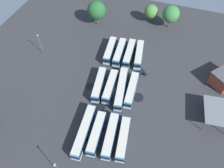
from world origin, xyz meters
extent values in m
plane|color=#333335|center=(0.00, 0.00, 0.00)|extent=(113.02, 113.02, 0.00)
cube|color=teal|center=(-15.75, -7.38, 1.88)|extent=(12.16, 4.14, 3.16)
cube|color=beige|center=(-15.75, -7.38, 3.53)|extent=(11.66, 3.88, 0.14)
cube|color=black|center=(-15.75, -7.38, 2.38)|extent=(12.22, 4.18, 1.01)
cube|color=silver|center=(-15.75, -7.38, 0.99)|extent=(12.22, 4.18, 0.63)
cube|color=black|center=(-9.83, -6.51, 2.48)|extent=(0.35, 1.98, 1.16)
cylinder|color=black|center=(-12.25, -5.73, 0.50)|extent=(1.03, 0.44, 1.00)
cylinder|color=black|center=(-11.92, -7.95, 0.50)|extent=(1.03, 0.44, 1.00)
cylinder|color=black|center=(-19.57, -6.81, 0.50)|extent=(1.03, 0.44, 1.00)
cylinder|color=black|center=(-19.25, -9.02, 0.50)|extent=(1.03, 0.44, 1.00)
cube|color=teal|center=(-16.05, -3.92, 1.88)|extent=(12.85, 4.01, 3.16)
cube|color=beige|center=(-16.05, -3.92, 3.53)|extent=(12.32, 3.75, 0.14)
cube|color=black|center=(-16.05, -3.92, 2.38)|extent=(12.92, 4.05, 1.01)
cube|color=silver|center=(-16.05, -3.92, 0.99)|extent=(12.92, 4.05, 0.63)
cube|color=black|center=(-9.77, -3.12, 2.48)|extent=(0.31, 1.99, 1.16)
cylinder|color=black|center=(-12.31, -2.32, 0.50)|extent=(1.03, 0.42, 1.00)
cylinder|color=black|center=(-12.03, -4.54, 0.50)|extent=(1.03, 0.42, 1.00)
cylinder|color=black|center=(-20.08, -3.30, 0.50)|extent=(1.03, 0.42, 1.00)
cylinder|color=black|center=(-19.80, -5.52, 0.50)|extent=(1.03, 0.42, 1.00)
cube|color=teal|center=(-16.56, -0.11, 1.88)|extent=(12.49, 3.68, 3.16)
cube|color=beige|center=(-16.56, -0.11, 3.53)|extent=(11.98, 3.44, 0.14)
cube|color=black|center=(-16.56, -0.11, 2.38)|extent=(12.56, 3.72, 1.01)
cube|color=silver|center=(-16.56, -0.11, 0.99)|extent=(12.56, 3.72, 0.63)
cube|color=black|center=(-10.42, 0.52, 2.48)|extent=(0.26, 1.99, 1.16)
cylinder|color=black|center=(-12.88, 1.39, 0.50)|extent=(1.03, 0.40, 1.00)
cylinder|color=black|center=(-12.65, -0.83, 0.50)|extent=(1.03, 0.40, 1.00)
cylinder|color=black|center=(-20.47, 0.61, 0.50)|extent=(1.03, 0.40, 1.00)
cylinder|color=black|center=(-20.24, -1.61, 0.50)|extent=(1.03, 0.40, 1.00)
cube|color=teal|center=(-17.09, 3.28, 1.88)|extent=(15.59, 3.95, 3.16)
cube|color=beige|center=(-17.09, 3.28, 3.53)|extent=(14.95, 3.70, 0.14)
cube|color=black|center=(-17.09, 3.28, 2.38)|extent=(15.67, 4.00, 1.01)
cube|color=silver|center=(-17.09, 3.28, 0.99)|extent=(15.67, 4.00, 0.63)
cube|color=black|center=(-9.41, 4.05, 2.48)|extent=(0.26, 1.99, 1.16)
cube|color=#47474C|center=(-18.78, 3.11, 1.88)|extent=(1.14, 2.56, 3.03)
cylinder|color=black|center=(-12.45, 4.87, 0.50)|extent=(1.02, 0.40, 1.00)
cylinder|color=black|center=(-12.23, 2.64, 0.50)|extent=(1.02, 0.40, 1.00)
cylinder|color=black|center=(-21.96, 3.92, 0.50)|extent=(1.02, 0.40, 1.00)
cylinder|color=black|center=(-21.74, 1.69, 0.50)|extent=(1.02, 0.40, 1.00)
cube|color=teal|center=(0.70, -5.05, 1.88)|extent=(12.79, 3.40, 3.16)
cube|color=beige|center=(0.70, -5.05, 3.53)|extent=(12.27, 3.17, 0.14)
cube|color=black|center=(0.70, -5.05, 2.38)|extent=(12.85, 3.44, 1.01)
cube|color=silver|center=(0.70, -5.05, 0.99)|extent=(12.85, 3.44, 0.63)
cube|color=black|center=(7.02, -4.56, 2.48)|extent=(0.21, 1.99, 1.16)
cylinder|color=black|center=(4.52, -3.63, 0.50)|extent=(1.02, 0.38, 1.00)
cylinder|color=black|center=(4.70, -5.86, 0.50)|extent=(1.02, 0.38, 1.00)
cylinder|color=black|center=(-3.29, -4.23, 0.50)|extent=(1.02, 0.38, 1.00)
cylinder|color=black|center=(-3.12, -6.47, 0.50)|extent=(1.02, 0.38, 1.00)
cube|color=teal|center=(0.16, -1.79, 1.88)|extent=(15.61, 4.94, 3.16)
cube|color=beige|center=(0.16, -1.79, 3.53)|extent=(14.97, 4.64, 0.14)
cube|color=black|center=(0.16, -1.79, 2.38)|extent=(15.69, 4.99, 1.01)
cube|color=silver|center=(0.16, -1.79, 0.99)|extent=(15.69, 4.99, 0.63)
cube|color=black|center=(7.78, -0.52, 2.48)|extent=(0.39, 1.98, 1.16)
cube|color=#47474C|center=(-1.51, -2.07, 1.88)|extent=(1.30, 2.60, 3.03)
cylinder|color=black|center=(4.69, 0.10, 0.50)|extent=(1.04, 0.46, 1.00)
cylinder|color=black|center=(5.06, -2.11, 0.50)|extent=(1.04, 0.46, 1.00)
cylinder|color=black|center=(-4.74, -1.48, 0.50)|extent=(1.04, 0.46, 1.00)
cylinder|color=black|center=(-4.37, -3.68, 0.50)|extent=(1.04, 0.46, 1.00)
cube|color=teal|center=(-0.17, 1.69, 1.88)|extent=(12.23, 3.50, 3.16)
cube|color=beige|center=(-0.17, 1.69, 3.53)|extent=(11.74, 3.26, 0.14)
cube|color=black|center=(-0.17, 1.69, 2.38)|extent=(12.30, 3.54, 1.01)
cube|color=silver|center=(-0.17, 1.69, 0.99)|extent=(12.30, 3.54, 0.63)
cube|color=black|center=(5.85, 2.23, 2.48)|extent=(0.24, 1.99, 1.16)
cylinder|color=black|center=(3.45, 3.14, 0.50)|extent=(1.02, 0.39, 1.00)
cylinder|color=black|center=(3.65, 0.91, 0.50)|extent=(1.02, 0.39, 1.00)
cylinder|color=black|center=(-4.00, 2.47, 0.50)|extent=(1.02, 0.39, 1.00)
cylinder|color=black|center=(-3.80, 0.24, 0.50)|extent=(1.02, 0.39, 1.00)
cube|color=teal|center=(-0.63, 5.32, 1.88)|extent=(12.67, 4.32, 3.16)
cube|color=beige|center=(-0.63, 5.32, 3.53)|extent=(12.15, 4.05, 0.14)
cube|color=black|center=(-0.63, 5.32, 2.38)|extent=(12.74, 4.37, 1.01)
cube|color=silver|center=(-0.63, 5.32, 0.99)|extent=(12.74, 4.37, 0.63)
cube|color=black|center=(5.53, 6.28, 2.48)|extent=(0.37, 1.98, 1.16)
cylinder|color=black|center=(3.01, 7.02, 0.50)|extent=(1.03, 0.45, 1.00)
cylinder|color=black|center=(3.35, 4.81, 0.50)|extent=(1.03, 0.45, 1.00)
cylinder|color=black|center=(-4.62, 5.83, 0.50)|extent=(1.03, 0.45, 1.00)
cylinder|color=black|center=(-4.27, 3.62, 0.50)|extent=(1.03, 0.45, 1.00)
cube|color=teal|center=(16.79, -3.21, 1.88)|extent=(12.63, 4.32, 3.16)
cube|color=beige|center=(16.79, -3.21, 3.53)|extent=(12.11, 4.05, 0.14)
cube|color=black|center=(16.79, -3.21, 2.38)|extent=(12.69, 4.37, 1.01)
cube|color=silver|center=(16.79, -3.21, 0.99)|extent=(12.69, 4.37, 0.63)
cube|color=black|center=(22.93, -2.25, 2.48)|extent=(0.37, 1.98, 1.16)
cylinder|color=black|center=(20.41, -1.51, 0.50)|extent=(1.03, 0.45, 1.00)
cylinder|color=black|center=(20.76, -3.72, 0.50)|extent=(1.03, 0.45, 1.00)
cylinder|color=black|center=(12.82, -2.69, 0.50)|extent=(1.03, 0.45, 1.00)
cylinder|color=black|center=(13.17, -4.91, 0.50)|extent=(1.03, 0.45, 1.00)
cube|color=teal|center=(16.27, 0.25, 1.88)|extent=(12.79, 3.48, 3.16)
cube|color=beige|center=(16.27, 0.25, 3.53)|extent=(12.27, 3.25, 0.14)
cube|color=black|center=(16.27, 0.25, 2.38)|extent=(12.85, 3.52, 1.01)
cube|color=silver|center=(16.27, 0.25, 0.99)|extent=(12.85, 3.52, 0.63)
cube|color=black|center=(22.57, 0.78, 2.48)|extent=(0.23, 1.99, 1.16)
cylinder|color=black|center=(20.08, 1.69, 0.50)|extent=(1.02, 0.38, 1.00)
cylinder|color=black|center=(20.26, -0.54, 0.50)|extent=(1.02, 0.38, 1.00)
cylinder|color=black|center=(12.27, 1.03, 0.50)|extent=(1.02, 0.38, 1.00)
cylinder|color=black|center=(12.46, -1.20, 0.50)|extent=(1.02, 0.38, 1.00)
cube|color=teal|center=(15.65, 3.72, 1.88)|extent=(12.64, 3.51, 3.16)
cube|color=beige|center=(15.65, 3.72, 3.53)|extent=(12.12, 3.27, 0.14)
cube|color=black|center=(15.65, 3.72, 2.38)|extent=(12.70, 3.55, 1.01)
cube|color=silver|center=(15.65, 3.72, 0.99)|extent=(12.70, 3.55, 0.63)
cube|color=black|center=(21.88, 4.26, 2.48)|extent=(0.23, 1.99, 1.16)
cylinder|color=black|center=(19.40, 5.17, 0.50)|extent=(1.02, 0.39, 1.00)
cylinder|color=black|center=(19.60, 2.94, 0.50)|extent=(1.02, 0.39, 1.00)
cylinder|color=black|center=(11.70, 4.49, 0.50)|extent=(1.02, 0.39, 1.00)
cylinder|color=black|center=(11.89, 2.26, 0.50)|extent=(1.02, 0.39, 1.00)
cube|color=teal|center=(15.43, 7.28, 1.88)|extent=(12.23, 3.77, 3.16)
cube|color=beige|center=(15.43, 7.28, 3.53)|extent=(11.73, 3.52, 0.14)
cube|color=black|center=(15.43, 7.28, 2.38)|extent=(12.29, 3.81, 1.01)
cube|color=silver|center=(15.43, 7.28, 0.99)|extent=(12.29, 3.81, 0.63)
cube|color=black|center=(21.42, 7.96, 2.48)|extent=(0.28, 1.99, 1.16)
cylinder|color=black|center=(19.01, 8.81, 0.50)|extent=(1.03, 0.41, 1.00)
cylinder|color=black|center=(19.27, 6.58, 0.50)|extent=(1.03, 0.41, 1.00)
cylinder|color=black|center=(11.60, 7.97, 0.50)|extent=(1.03, 0.41, 1.00)
cylinder|color=black|center=(11.85, 5.75, 0.50)|extent=(1.03, 0.41, 1.00)
cube|color=slate|center=(-0.10, -29.85, 3.98)|extent=(10.46, 7.78, 0.20)
cylinder|color=#59595B|center=(4.05, -26.29, 1.94)|extent=(0.20, 0.20, 3.88)
cylinder|color=#59595B|center=(4.79, -32.29, 1.94)|extent=(0.20, 0.20, 3.88)
cylinder|color=#59595B|center=(-5.00, -27.41, 1.94)|extent=(0.20, 0.20, 3.88)
cube|color=silver|center=(-29.38, 4.16, 8.68)|extent=(0.56, 0.28, 0.20)
cylinder|color=slate|center=(7.87, 30.98, 4.08)|extent=(0.16, 0.16, 8.17)
cube|color=silver|center=(7.87, 30.98, 8.35)|extent=(0.56, 0.28, 0.20)
cylinder|color=brown|center=(39.92, -2.01, 1.25)|extent=(0.44, 0.44, 2.51)
sphere|color=#478438|center=(39.92, -2.01, 4.88)|extent=(5.59, 5.59, 5.59)
cylinder|color=brown|center=(38.66, -10.05, 1.69)|extent=(0.44, 0.44, 3.37)
sphere|color=#387A3D|center=(38.66, -10.05, 6.25)|extent=(6.76, 6.76, 6.76)
cylinder|color=brown|center=(30.92, 18.44, 1.74)|extent=(0.44, 0.44, 3.49)
sphere|color=#235B2D|center=(30.92, 18.44, 6.64)|extent=(7.42, 7.42, 7.42)
cylinder|color=black|center=(9.96, -7.26, 0.00)|extent=(1.65, 1.65, 0.01)
cylinder|color=black|center=(-7.10, 3.05, 0.00)|extent=(4.34, 4.34, 0.01)
cylinder|color=black|center=(-1.01, 8.46, 0.00)|extent=(3.09, 3.09, 0.01)
cylinder|color=black|center=(-0.07, -7.47, 0.00)|extent=(3.62, 3.62, 0.01)
cylinder|color=black|center=(10.65, -5.36, 0.00)|extent=(3.43, 3.43, 0.01)
camera|label=1|loc=(-39.98, -12.64, 56.45)|focal=34.97mm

